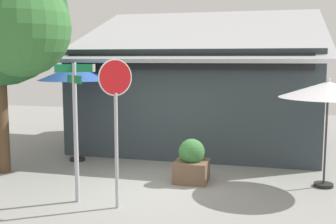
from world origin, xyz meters
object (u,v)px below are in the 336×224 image
at_px(stop_sign, 116,107).
at_px(shade_tree, 1,18).
at_px(patio_umbrella_ivory_center, 328,90).
at_px(patio_umbrella_royal_blue_left, 75,73).
at_px(sidewalk_planter, 192,163).
at_px(street_sign_post, 76,119).

xyz_separation_m(stop_sign, shade_tree, (-3.66, 1.67, 1.94)).
relative_size(patio_umbrella_ivory_center, shade_tree, 0.43).
distance_m(patio_umbrella_royal_blue_left, shade_tree, 2.47).
height_order(stop_sign, patio_umbrella_royal_blue_left, stop_sign).
distance_m(shade_tree, sidewalk_planter, 5.92).
height_order(patio_umbrella_royal_blue_left, patio_umbrella_ivory_center, patio_umbrella_royal_blue_left).
distance_m(stop_sign, sidewalk_planter, 2.84).
bearing_deg(sidewalk_planter, patio_umbrella_royal_blue_left, 161.22).
relative_size(patio_umbrella_ivory_center, sidewalk_planter, 2.40).
bearing_deg(patio_umbrella_ivory_center, stop_sign, -149.13).
height_order(stop_sign, shade_tree, shade_tree).
relative_size(stop_sign, sidewalk_planter, 2.81).
height_order(patio_umbrella_ivory_center, sidewalk_planter, patio_umbrella_ivory_center).
relative_size(street_sign_post, patio_umbrella_royal_blue_left, 1.00).
height_order(patio_umbrella_ivory_center, shade_tree, shade_tree).
height_order(patio_umbrella_royal_blue_left, sidewalk_planter, patio_umbrella_royal_blue_left).
relative_size(patio_umbrella_royal_blue_left, sidewalk_planter, 2.72).
bearing_deg(street_sign_post, patio_umbrella_ivory_center, 24.69).
xyz_separation_m(patio_umbrella_royal_blue_left, shade_tree, (-1.12, -1.68, 1.43)).
bearing_deg(shade_tree, patio_umbrella_royal_blue_left, 56.20).
xyz_separation_m(patio_umbrella_royal_blue_left, sidewalk_planter, (3.63, -1.23, -2.07)).
xyz_separation_m(patio_umbrella_ivory_center, sidewalk_planter, (-3.06, -0.36, -1.78)).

